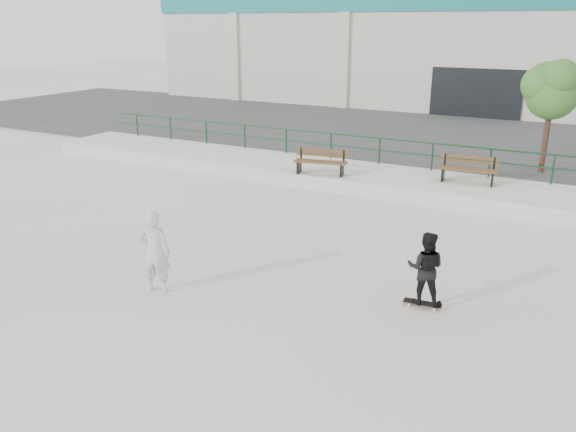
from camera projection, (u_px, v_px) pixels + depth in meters
The scene contains 11 objects.
ground at pixel (254, 298), 12.04m from camera, with size 120.00×120.00×0.00m, color #B3ACA3.
ledge at pixel (393, 182), 19.88m from camera, with size 30.00×3.00×0.50m, color #B9B4A9.
parking_strip at pixel (448, 140), 26.97m from camera, with size 60.00×14.00×0.50m, color #3A3A3A.
railing at pixel (406, 148), 20.64m from camera, with size 28.00×0.06×1.03m.
commercial_building at pixel (503, 39), 37.23m from camera, with size 44.20×16.33×8.00m.
bench_left at pixel (321, 162), 19.84m from camera, with size 1.94×0.92×0.86m.
bench_right at pixel (468, 170), 18.79m from camera, with size 1.96×0.77×0.88m.
tree at pixel (554, 88), 19.24m from camera, with size 2.24×1.99×3.98m.
skateboard at pixel (422, 303), 11.67m from camera, with size 0.80×0.27×0.09m.
standing_skater at pixel (425, 268), 11.41m from camera, with size 0.76×0.59×1.56m, color black.
seated_skater at pixel (155, 252), 12.06m from camera, with size 0.68×0.45×1.87m, color silver.
Camera 1 is at (5.73, -9.18, 5.61)m, focal length 35.00 mm.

